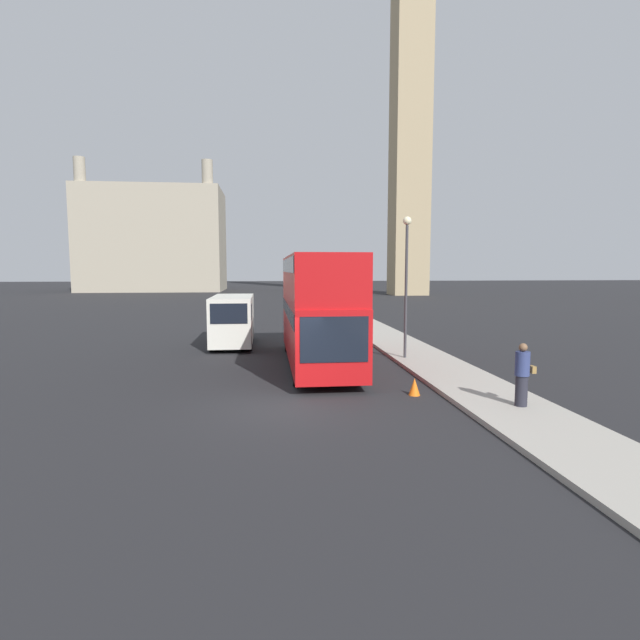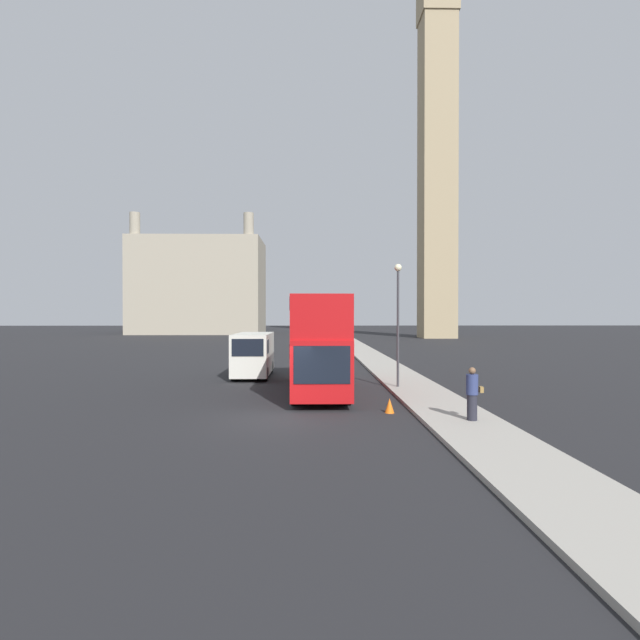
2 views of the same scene
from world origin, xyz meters
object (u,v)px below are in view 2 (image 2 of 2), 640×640
clock_tower (437,119)px  red_double_decker_bus (320,339)px  street_lamp (398,307)px  pedestrian (472,394)px  white_van (253,354)px

clock_tower → red_double_decker_bus: 66.52m
clock_tower → street_lamp: (-15.74, -54.31, -30.58)m
clock_tower → pedestrian: (-14.61, -62.18, -33.63)m
street_lamp → clock_tower: bearing=73.8°
red_double_decker_bus → pedestrian: (5.01, -7.36, -1.47)m
clock_tower → pedestrian: 72.19m
pedestrian → clock_tower: bearing=76.8°
red_double_decker_bus → street_lamp: street_lamp is taller
pedestrian → white_van: bearing=124.3°
street_lamp → pedestrian: bearing=-81.8°
white_van → street_lamp: 9.64m
red_double_decker_bus → street_lamp: 4.22m
white_van → pedestrian: size_ratio=3.07×
red_double_decker_bus → white_van: (-3.84, 5.61, -1.13)m
white_van → clock_tower: bearing=64.5°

